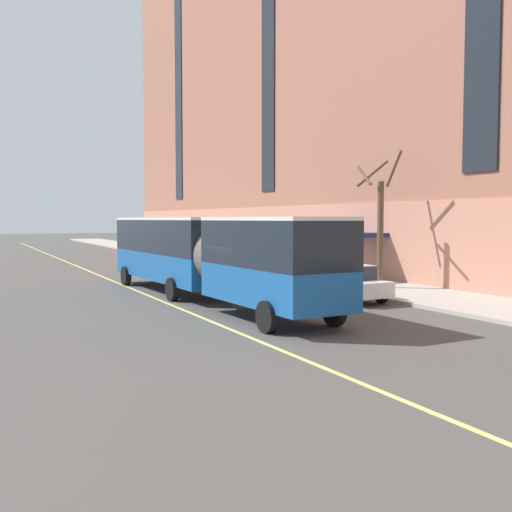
{
  "coord_description": "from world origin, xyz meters",
  "views": [
    {
      "loc": [
        -9.26,
        -19.75,
        3.49
      ],
      "look_at": [
        2.7,
        4.62,
        1.8
      ],
      "focal_mm": 42.0,
      "sensor_mm": 36.0,
      "label": 1
    }
  ],
  "objects_px": {
    "parked_car_black_3": "(277,271)",
    "city_bus": "(204,252)",
    "parked_car_white_1": "(345,282)",
    "parked_car_black_2": "(187,256)",
    "street_tree_mid_block": "(380,222)"
  },
  "relations": [
    {
      "from": "parked_car_black_3",
      "to": "street_tree_mid_block",
      "type": "relative_size",
      "value": 0.71
    },
    {
      "from": "parked_car_white_1",
      "to": "street_tree_mid_block",
      "type": "bearing_deg",
      "value": 33.49
    },
    {
      "from": "parked_car_white_1",
      "to": "parked_car_black_2",
      "type": "distance_m",
      "value": 20.7
    },
    {
      "from": "city_bus",
      "to": "parked_car_white_1",
      "type": "height_order",
      "value": "city_bus"
    },
    {
      "from": "parked_car_white_1",
      "to": "street_tree_mid_block",
      "type": "relative_size",
      "value": 0.68
    },
    {
      "from": "parked_car_black_2",
      "to": "street_tree_mid_block",
      "type": "relative_size",
      "value": 0.65
    },
    {
      "from": "parked_car_white_1",
      "to": "parked_car_black_2",
      "type": "xyz_separation_m",
      "value": [
        0.25,
        20.7,
        -0.0
      ]
    },
    {
      "from": "city_bus",
      "to": "parked_car_white_1",
      "type": "relative_size",
      "value": 4.09
    },
    {
      "from": "parked_car_black_3",
      "to": "city_bus",
      "type": "bearing_deg",
      "value": -147.26
    },
    {
      "from": "city_bus",
      "to": "parked_car_black_2",
      "type": "relative_size",
      "value": 4.28
    },
    {
      "from": "city_bus",
      "to": "street_tree_mid_block",
      "type": "relative_size",
      "value": 2.77
    },
    {
      "from": "parked_car_black_2",
      "to": "parked_car_black_3",
      "type": "distance_m",
      "value": 14.54
    },
    {
      "from": "city_bus",
      "to": "parked_car_white_1",
      "type": "distance_m",
      "value": 6.14
    },
    {
      "from": "parked_car_black_2",
      "to": "street_tree_mid_block",
      "type": "bearing_deg",
      "value": -79.45
    },
    {
      "from": "parked_car_white_1",
      "to": "street_tree_mid_block",
      "type": "height_order",
      "value": "street_tree_mid_block"
    }
  ]
}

